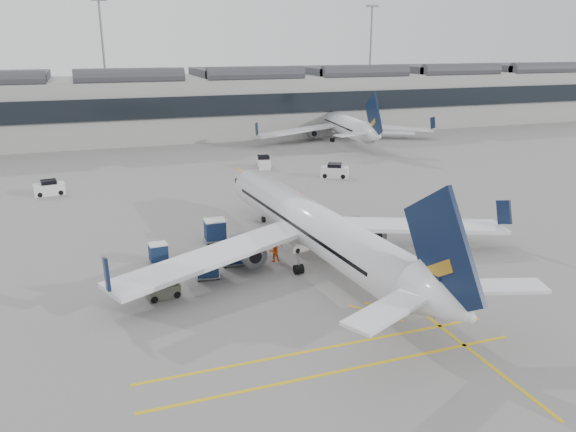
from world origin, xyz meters
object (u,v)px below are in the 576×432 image
object	(u,v)px
airliner_main	(316,228)
belt_loader	(304,242)
ramp_agent_b	(274,251)
ramp_agent_a	(282,237)
pushback_tug	(163,290)
baggage_cart_a	(215,230)

from	to	relation	value
airliner_main	belt_loader	bearing A→B (deg)	80.52
belt_loader	ramp_agent_b	xyz separation A→B (m)	(-3.48, -2.14, 0.33)
airliner_main	ramp_agent_a	bearing A→B (deg)	102.32
airliner_main	pushback_tug	xyz separation A→B (m)	(-12.69, -2.57, -2.36)
belt_loader	ramp_agent_b	distance (m)	4.10
ramp_agent_a	pushback_tug	distance (m)	13.36
airliner_main	ramp_agent_b	distance (m)	3.97
belt_loader	pushback_tug	bearing A→B (deg)	-172.57
airliner_main	baggage_cart_a	size ratio (longest dim) A/B	18.27
baggage_cart_a	ramp_agent_a	world-z (taller)	baggage_cart_a
belt_loader	ramp_agent_b	world-z (taller)	belt_loader
ramp_agent_b	belt_loader	bearing A→B (deg)	-151.69
baggage_cart_a	belt_loader	bearing A→B (deg)	-29.13
belt_loader	baggage_cart_a	xyz separation A→B (m)	(-6.94, 4.23, 0.54)
baggage_cart_a	pushback_tug	xyz separation A→B (m)	(-6.05, -10.16, -0.54)
ramp_agent_a	pushback_tug	bearing A→B (deg)	179.69
baggage_cart_a	airliner_main	bearing A→B (deg)	-46.55
baggage_cart_a	ramp_agent_a	xyz separation A→B (m)	(5.30, -3.12, -0.26)
belt_loader	baggage_cart_a	distance (m)	8.15
belt_loader	pushback_tug	xyz separation A→B (m)	(-12.99, -5.93, 0.01)
airliner_main	belt_loader	xyz separation A→B (m)	(0.30, 3.35, -2.37)
airliner_main	baggage_cart_a	bearing A→B (deg)	126.83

